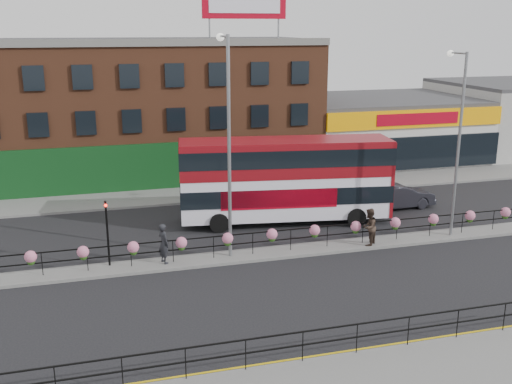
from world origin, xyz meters
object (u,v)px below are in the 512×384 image
object	(u,v)px
lamp_column_east	(457,129)
double_decker_bus	(286,172)
pedestrian_a	(164,243)
pedestrian_b	(369,227)
car	(397,196)
lamp_column_west	(228,128)

from	to	relation	value
lamp_column_east	double_decker_bus	bearing A→B (deg)	149.03
pedestrian_a	lamp_column_east	distance (m)	16.37
pedestrian_b	lamp_column_east	xyz separation A→B (m)	(5.05, 0.47, 4.84)
double_decker_bus	pedestrian_a	distance (m)	9.32
car	double_decker_bus	bearing A→B (deg)	91.96
double_decker_bus	lamp_column_east	distance (m)	9.66
pedestrian_a	pedestrian_b	bearing A→B (deg)	-113.30
car	lamp_column_west	distance (m)	14.45
double_decker_bus	pedestrian_a	size ratio (longest dim) A/B	6.31
double_decker_bus	lamp_column_west	distance (m)	7.21
double_decker_bus	pedestrian_b	world-z (taller)	double_decker_bus
pedestrian_a	lamp_column_west	world-z (taller)	lamp_column_west
lamp_column_west	lamp_column_east	bearing A→B (deg)	-1.19
pedestrian_a	lamp_column_east	xyz separation A→B (m)	(15.64, 0.08, 4.83)
double_decker_bus	car	distance (m)	8.08
double_decker_bus	car	bearing A→B (deg)	5.77
car	pedestrian_b	size ratio (longest dim) A/B	2.49
car	pedestrian_a	xyz separation A→B (m)	(-15.47, -5.59, 0.35)
double_decker_bus	lamp_column_east	world-z (taller)	lamp_column_east
car	pedestrian_a	bearing A→B (deg)	106.05
car	lamp_column_east	distance (m)	7.57
car	lamp_column_west	bearing A→B (deg)	109.53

